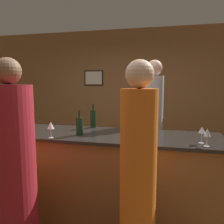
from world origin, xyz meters
name	(u,v)px	position (x,y,z in m)	size (l,w,h in m)	color
ground_plane	(87,212)	(0.00, 0.00, 0.00)	(14.00, 14.00, 0.00)	brown
back_wall	(122,93)	(0.00, 2.43, 1.40)	(8.00, 0.08, 2.80)	olive
bar_counter	(86,173)	(0.00, 0.00, 0.52)	(3.17, 0.78, 1.03)	brown
bartender	(153,130)	(0.77, 0.75, 0.94)	(0.28, 0.28, 1.95)	#B2B2B7
guest_0	(14,172)	(-0.36, -0.84, 0.85)	(0.38, 0.38, 1.83)	maroon
guest_1	(138,181)	(0.73, -0.80, 0.85)	(0.28, 0.28, 1.80)	orange
wine_bottle_0	(79,126)	(-0.03, -0.12, 1.14)	(0.08, 0.08, 0.29)	black
wine_bottle_1	(26,125)	(-0.60, -0.29, 1.15)	(0.08, 0.08, 0.31)	black
wine_bottle_2	(93,118)	(-0.01, 0.34, 1.15)	(0.08, 0.08, 0.32)	black
wine_glass_0	(202,131)	(1.28, -0.18, 1.16)	(0.07, 0.07, 0.17)	silver
wine_glass_1	(17,125)	(-0.76, -0.23, 1.14)	(0.06, 0.06, 0.15)	silver
wine_glass_2	(207,133)	(1.31, -0.29, 1.16)	(0.06, 0.06, 0.17)	silver
wine_glass_3	(51,126)	(-0.28, -0.32, 1.16)	(0.07, 0.07, 0.18)	silver
wine_glass_4	(139,131)	(0.67, -0.27, 1.14)	(0.08, 0.08, 0.15)	silver
wine_glass_5	(152,127)	(0.79, -0.08, 1.15)	(0.06, 0.06, 0.16)	silver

